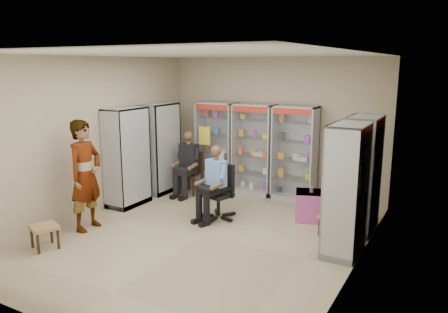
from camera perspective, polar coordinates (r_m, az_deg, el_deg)
The scene contains 18 objects.
floor at distance 7.50m, azimuth -2.80°, elevation -10.34°, with size 6.00×6.00×0.00m, color tan.
room_shell at distance 7.00m, azimuth -2.96°, elevation 4.76°, with size 5.02×6.02×3.01m.
cabinet_back_left at distance 10.12m, azimuth -0.93°, elevation 1.45°, with size 0.90×0.50×2.00m, color #B2B4BA.
cabinet_back_mid at distance 9.69m, azimuth 3.94°, elevation 0.95°, with size 0.90×0.50×2.00m, color #B9BBC1.
cabinet_back_right at distance 9.33m, azimuth 9.22°, elevation 0.40°, with size 0.90×0.50×2.00m, color #A4A6AB.
cabinet_right_far at distance 7.84m, azimuth 17.58°, elevation -2.22°, with size 0.50×0.90×2.00m, color silver.
cabinet_right_near at distance 6.80m, azimuth 15.66°, elevation -4.24°, with size 0.50×0.90×2.00m, color silver.
cabinet_left_far at distance 9.87m, azimuth -8.33°, elevation 1.06°, with size 0.50×0.90×2.00m, color #B0B3B8.
cabinet_left_near at distance 9.04m, azimuth -12.56°, elevation -0.11°, with size 0.50×0.90×2.00m, color #ACAEB4.
wooden_chair at distance 9.76m, azimuth -4.34°, elevation -2.17°, with size 0.42×0.42×0.94m, color black.
seated_customer at distance 9.67m, azimuth -4.53°, elevation -1.08°, with size 0.44×0.60×1.34m, color black, non-canonical shape.
office_chair at distance 8.16m, azimuth -0.75°, elevation -4.63°, with size 0.56×0.56×1.03m, color black.
seated_shopkeeper at distance 8.08m, azimuth -0.93°, elevation -3.77°, with size 0.43×0.60×1.31m, color #63A3C5, non-canonical shape.
pink_trunk at distance 8.32m, azimuth 11.26°, elevation -6.32°, with size 0.56×0.53×0.53m, color #A5428A.
tea_glass at distance 8.21m, azimuth 11.37°, elevation -4.25°, with size 0.07×0.07×0.10m, color #601F08.
woven_stool_a at distance 7.65m, azimuth 13.91°, elevation -8.74°, with size 0.38×0.38×0.38m, color tan.
woven_stool_b at distance 7.51m, azimuth -22.36°, elevation -9.68°, with size 0.38×0.38×0.38m, color #9D7842.
standing_man at distance 7.90m, azimuth -17.64°, elevation -2.36°, with size 0.71×0.46×1.93m, color gray.
Camera 1 is at (3.70, -5.88, 2.84)m, focal length 35.00 mm.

